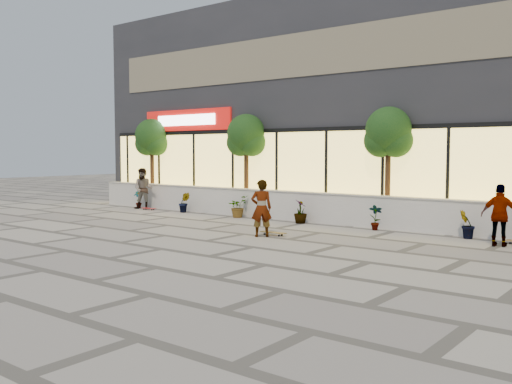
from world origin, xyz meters
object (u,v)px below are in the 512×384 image
Objects in this scene: skater_right_near at (500,215)px; skateboard_left at (149,208)px; tree_mideast at (388,135)px; tree_west at (152,140)px; skateboard_center at (273,233)px; skater_left at (143,189)px; skater_center at (261,208)px; tree_midwest at (246,138)px.

skater_right_near is 14.19m from skateboard_left.
skateboard_left is at bearing -171.52° from tree_mideast.
tree_west reaches higher than skateboard_center.
skater_right_near is 6.16m from skateboard_center.
tree_mideast is at bearing -25.76° from skater_left.
tree_west is 11.04m from skateboard_center.
skater_center is at bearing -26.44° from skateboard_left.
tree_midwest is 10.53m from skater_right_near.
tree_west reaches higher than skater_left.
skater_center is at bearing 16.10° from skater_right_near.
tree_midwest is 2.42× the size of skater_right_near.
tree_west reaches higher than skateboard_left.
tree_mideast is at bearing -33.22° from skater_right_near.
skater_right_near is (14.59, -0.66, -0.06)m from skater_left.
tree_west is 11.50m from tree_mideast.
skater_center is 0.86m from skateboard_center.
tree_west is at bearing 180.00° from tree_midwest.
skater_left is 2.09× the size of skateboard_center.
skateboard_center is (0.12, 0.42, -0.74)m from skater_center.
tree_midwest reaches higher than skater_center.
skater_left is at bearing 161.13° from skateboard_center.
tree_west is at bearing -69.36° from skater_center.
skater_center is 0.95× the size of skater_left.
skateboard_center is 8.79m from skateboard_left.
tree_mideast is (11.50, 0.00, 0.00)m from tree_west.
skateboard_left is (0.43, -0.10, -0.80)m from skater_left.
tree_midwest is 4.70× the size of skateboard_center.
skateboard_left is at bearing -159.71° from tree_midwest.
tree_west is 2.73m from skater_left.
tree_west is 4.70× the size of skateboard_center.
tree_mideast is (6.00, 0.00, 0.00)m from tree_midwest.
tree_mideast reaches higher than skater_left.
skater_right_near is (4.10, -2.06, -2.17)m from tree_mideast.
tree_west is 2.25× the size of skater_left.
skateboard_center is (9.84, -4.10, -2.90)m from tree_west.
skateboard_left is at bearing -46.48° from skater_left.
skater_left is 14.60m from skater_right_near.
tree_mideast is 5.31m from skater_center.
tree_midwest reaches higher than skateboard_center.
tree_midwest is (5.50, 0.00, 0.00)m from tree_west.
tree_mideast reaches higher than skateboard_center.
skater_center is 2.32× the size of skateboard_left.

